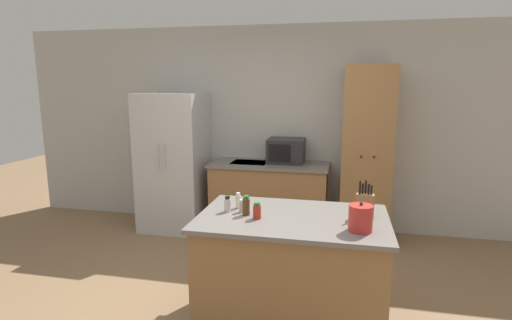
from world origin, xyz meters
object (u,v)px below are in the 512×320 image
at_px(spice_bottle_short_red, 238,201).
at_px(pantry_cabinet, 366,156).
at_px(refrigerator, 174,162).
at_px(spice_bottle_green_herb, 246,206).
at_px(spice_bottle_pale_salt, 257,211).
at_px(knife_block, 365,205).
at_px(kettle, 361,218).
at_px(microwave, 286,151).
at_px(spice_bottle_amber_oil, 227,204).
at_px(spice_bottle_tall_dark, 242,206).

bearing_deg(spice_bottle_short_red, pantry_cabinet, 58.72).
xyz_separation_m(refrigerator, spice_bottle_short_red, (1.31, -1.73, 0.06)).
xyz_separation_m(spice_bottle_green_herb, spice_bottle_pale_salt, (0.10, -0.06, -0.01)).
relative_size(knife_block, kettle, 1.39).
xyz_separation_m(refrigerator, pantry_cabinet, (2.40, 0.06, 0.16)).
relative_size(microwave, kettle, 2.18).
bearing_deg(spice_bottle_green_herb, kettle, -11.07).
relative_size(spice_bottle_short_red, spice_bottle_amber_oil, 1.02).
relative_size(microwave, spice_bottle_amber_oil, 3.56).
bearing_deg(spice_bottle_tall_dark, microwave, 87.89).
xyz_separation_m(pantry_cabinet, spice_bottle_green_herb, (-0.98, -1.94, -0.09)).
relative_size(microwave, spice_bottle_short_red, 3.50).
bearing_deg(knife_block, microwave, 114.27).
bearing_deg(kettle, knife_block, 81.71).
relative_size(microwave, spice_bottle_pale_salt, 3.63).
height_order(knife_block, spice_bottle_tall_dark, knife_block).
distance_m(microwave, spice_bottle_amber_oil, 2.00).
distance_m(spice_bottle_amber_oil, spice_bottle_green_herb, 0.17).
bearing_deg(kettle, refrigerator, 137.77).
distance_m(knife_block, spice_bottle_pale_salt, 0.81).
bearing_deg(refrigerator, knife_block, -37.47).
height_order(pantry_cabinet, spice_bottle_pale_salt, pantry_cabinet).
relative_size(refrigerator, spice_bottle_green_herb, 11.49).
height_order(pantry_cabinet, microwave, pantry_cabinet).
bearing_deg(spice_bottle_pale_salt, knife_block, 13.32).
relative_size(refrigerator, knife_block, 6.12).
xyz_separation_m(spice_bottle_tall_dark, spice_bottle_pale_salt, (0.15, -0.12, 0.01)).
distance_m(microwave, spice_bottle_tall_dark, 1.98).
xyz_separation_m(spice_bottle_tall_dark, spice_bottle_amber_oil, (-0.11, -0.01, 0.01)).
bearing_deg(spice_bottle_tall_dark, spice_bottle_short_red, 119.01).
xyz_separation_m(spice_bottle_green_herb, kettle, (0.84, -0.16, 0.02)).
xyz_separation_m(knife_block, kettle, (-0.04, -0.29, -0.01)).
relative_size(spice_bottle_tall_dark, spice_bottle_short_red, 0.78).
height_order(spice_bottle_tall_dark, kettle, kettle).
relative_size(pantry_cabinet, microwave, 4.63).
xyz_separation_m(spice_bottle_amber_oil, spice_bottle_green_herb, (0.16, -0.05, 0.01)).
height_order(knife_block, spice_bottle_green_herb, knife_block).
relative_size(spice_bottle_pale_salt, kettle, 0.60).
bearing_deg(microwave, pantry_cabinet, -5.63).
bearing_deg(spice_bottle_green_herb, spice_bottle_tall_dark, 131.00).
relative_size(refrigerator, spice_bottle_tall_dark, 17.43).
relative_size(spice_bottle_amber_oil, kettle, 0.61).
bearing_deg(microwave, kettle, -69.53).
xyz_separation_m(pantry_cabinet, microwave, (-0.96, 0.09, 0.01)).
bearing_deg(spice_bottle_amber_oil, spice_bottle_green_herb, -15.87).
distance_m(pantry_cabinet, spice_bottle_green_herb, 2.18).
relative_size(microwave, spice_bottle_tall_dark, 4.46).
xyz_separation_m(microwave, spice_bottle_short_red, (-0.12, -1.88, -0.11)).
xyz_separation_m(knife_block, spice_bottle_short_red, (-0.99, 0.03, -0.04)).
bearing_deg(microwave, spice_bottle_short_red, -93.77).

